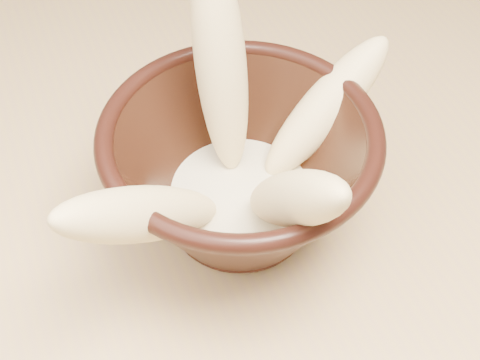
{
  "coord_description": "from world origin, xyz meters",
  "views": [
    {
      "loc": [
        0.06,
        -0.44,
        1.22
      ],
      "look_at": [
        0.19,
        -0.1,
        0.81
      ],
      "focal_mm": 50.0,
      "sensor_mm": 36.0,
      "label": 1
    }
  ],
  "objects": [
    {
      "name": "table",
      "position": [
        0.0,
        0.0,
        0.67
      ],
      "size": [
        1.2,
        0.8,
        0.75
      ],
      "color": "tan",
      "rests_on": "ground"
    },
    {
      "name": "banana_front",
      "position": [
        0.2,
        -0.17,
        0.86
      ],
      "size": [
        0.05,
        0.14,
        0.15
      ],
      "primitive_type": "ellipsoid",
      "rotation": [
        0.71,
        0.0,
        0.06
      ],
      "color": "#F8D792",
      "rests_on": "bowl"
    },
    {
      "name": "banana_upright",
      "position": [
        0.2,
        -0.05,
        0.89
      ],
      "size": [
        0.05,
        0.09,
        0.2
      ],
      "primitive_type": "ellipsoid",
      "rotation": [
        0.27,
        0.0,
        3.08
      ],
      "color": "#F8D792",
      "rests_on": "bowl"
    },
    {
      "name": "bowl",
      "position": [
        0.19,
        -0.1,
        0.82
      ],
      "size": [
        0.22,
        0.22,
        0.12
      ],
      "rotation": [
        0.0,
        0.0,
        0.43
      ],
      "color": "black",
      "rests_on": "table"
    },
    {
      "name": "banana_right",
      "position": [
        0.28,
        -0.08,
        0.84
      ],
      "size": [
        0.15,
        0.07,
        0.12
      ],
      "primitive_type": "ellipsoid",
      "rotation": [
        0.92,
        0.0,
        1.82
      ],
      "color": "#F8D792",
      "rests_on": "bowl"
    },
    {
      "name": "banana_left",
      "position": [
        0.1,
        -0.14,
        0.85
      ],
      "size": [
        0.16,
        0.11,
        0.14
      ],
      "primitive_type": "ellipsoid",
      "rotation": [
        0.87,
        0.0,
        -1.13
      ],
      "color": "#F8D792",
      "rests_on": "bowl"
    },
    {
      "name": "milk_puddle",
      "position": [
        0.19,
        -0.1,
        0.79
      ],
      "size": [
        0.12,
        0.12,
        0.02
      ],
      "primitive_type": "cylinder",
      "color": "beige",
      "rests_on": "bowl"
    }
  ]
}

